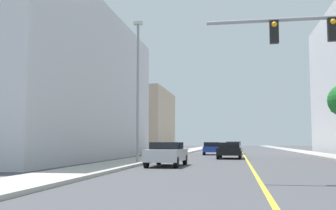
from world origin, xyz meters
TOP-DOWN VIEW (x-y plane):
  - ground at (0.00, 42.00)m, footprint 192.00×192.00m
  - sidewalk_left at (-7.86, 42.00)m, footprint 2.76×168.00m
  - sidewalk_right at (7.86, 42.00)m, footprint 2.76×168.00m
  - lane_marking_center at (0.00, 42.00)m, footprint 0.16×144.00m
  - building_left_near at (-18.04, 26.66)m, footprint 14.67×27.24m
  - building_left_far at (-19.29, 53.33)m, footprint 17.17×14.89m
  - street_lamp at (-6.98, 20.10)m, footprint 0.56×0.28m
  - car_blue at (-3.44, 39.21)m, footprint 1.99×3.98m
  - car_black at (-1.36, 29.90)m, footprint 2.08×4.58m
  - car_silver at (-4.84, 18.71)m, footprint 1.97×4.38m
  - car_white at (-1.07, 42.58)m, footprint 2.00×4.21m

SIDE VIEW (x-z plane):
  - ground at x=0.00m, z-range 0.00..0.00m
  - lane_marking_center at x=0.00m, z-range 0.00..0.01m
  - sidewalk_left at x=-7.86m, z-range 0.00..0.15m
  - sidewalk_right at x=7.86m, z-range 0.00..0.15m
  - car_black at x=-1.36m, z-range 0.03..1.40m
  - car_blue at x=-3.44m, z-range 0.04..1.41m
  - car_silver at x=-4.84m, z-range 0.04..1.45m
  - car_white at x=-1.07m, z-range 0.03..1.47m
  - building_left_far at x=-19.29m, z-range 0.00..8.99m
  - street_lamp at x=-6.98m, z-range 0.58..9.64m
  - building_left_near at x=-18.04m, z-range 0.00..12.22m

